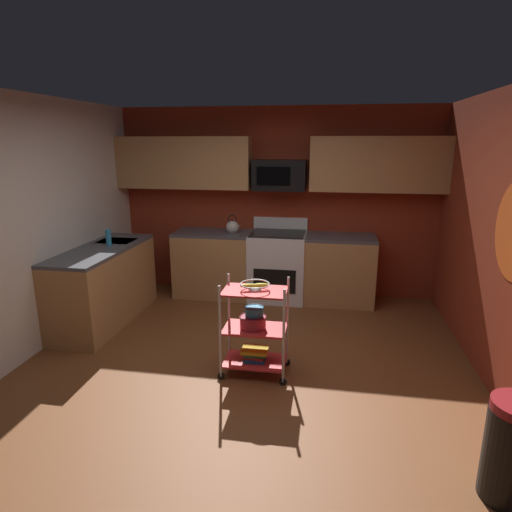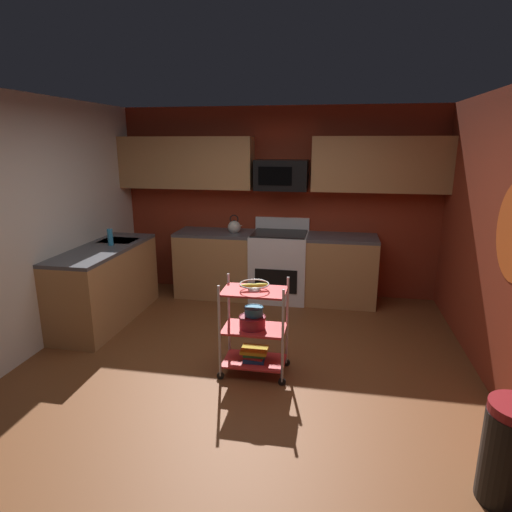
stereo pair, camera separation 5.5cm
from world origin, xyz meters
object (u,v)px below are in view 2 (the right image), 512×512
object	(u,v)px
oven_range	(279,265)
rolling_cart	(254,328)
fruit_bowl	(254,285)
trash_can	(511,454)
microwave	(281,175)
kettle	(234,227)
book_stack	(254,354)
mixing_bowl_large	(252,322)
dish_soap_bottle	(110,237)
mixing_bowl_small	(254,311)

from	to	relation	value
oven_range	rolling_cart	bearing A→B (deg)	-88.91
fruit_bowl	trash_can	bearing A→B (deg)	-34.16
microwave	kettle	distance (m)	0.95
rolling_cart	book_stack	distance (m)	0.26
rolling_cart	mixing_bowl_large	xyz separation A→B (m)	(-0.02, 0.00, 0.07)
kettle	dish_soap_bottle	bearing A→B (deg)	-141.75
oven_range	trash_can	xyz separation A→B (m)	(1.83, -3.28, -0.15)
mixing_bowl_large	trash_can	bearing A→B (deg)	-33.88
fruit_bowl	mixing_bowl_small	world-z (taller)	fruit_bowl
oven_range	book_stack	distance (m)	2.09
dish_soap_bottle	trash_can	bearing A→B (deg)	-31.04
kettle	microwave	bearing A→B (deg)	9.77
mixing_bowl_small	kettle	xyz separation A→B (m)	(-0.66, 2.04, 0.38)
mixing_bowl_small	rolling_cart	bearing A→B (deg)	-66.71
fruit_bowl	dish_soap_bottle	world-z (taller)	dish_soap_bottle
microwave	mixing_bowl_large	bearing A→B (deg)	-89.45
oven_range	kettle	bearing A→B (deg)	-179.65
oven_range	dish_soap_bottle	xyz separation A→B (m)	(-1.92, -1.02, 0.54)
oven_range	mixing_bowl_large	distance (m)	2.07
fruit_bowl	book_stack	size ratio (longest dim) A/B	1.10
rolling_cart	mixing_bowl_large	size ratio (longest dim) A/B	3.63
rolling_cart	mixing_bowl_small	world-z (taller)	rolling_cart
fruit_bowl	mixing_bowl_small	bearing A→B (deg)	113.29
fruit_bowl	book_stack	world-z (taller)	fruit_bowl
fruit_bowl	book_stack	bearing A→B (deg)	26.57
fruit_bowl	trash_can	xyz separation A→B (m)	(1.79, -1.22, -0.55)
mixing_bowl_large	trash_can	xyz separation A→B (m)	(1.81, -1.22, -0.19)
fruit_bowl	microwave	bearing A→B (deg)	91.05
rolling_cart	dish_soap_bottle	bearing A→B (deg)	152.01
microwave	trash_can	bearing A→B (deg)	-61.60
microwave	dish_soap_bottle	distance (m)	2.33
mixing_bowl_large	book_stack	size ratio (longest dim) A/B	1.02
oven_range	microwave	bearing A→B (deg)	90.26
microwave	dish_soap_bottle	xyz separation A→B (m)	(-1.92, -1.13, -0.68)
mixing_bowl_small	kettle	size ratio (longest dim) A/B	0.69
oven_range	fruit_bowl	distance (m)	2.11
oven_range	microwave	world-z (taller)	microwave
oven_range	kettle	xyz separation A→B (m)	(-0.63, -0.00, 0.52)
trash_can	book_stack	bearing A→B (deg)	145.84
oven_range	dish_soap_bottle	distance (m)	2.25
rolling_cart	trash_can	xyz separation A→B (m)	(1.79, -1.22, -0.12)
mixing_bowl_large	mixing_bowl_small	world-z (taller)	mixing_bowl_small
oven_range	fruit_bowl	bearing A→B (deg)	-88.91
dish_soap_bottle	kettle	bearing A→B (deg)	38.25
fruit_bowl	mixing_bowl_small	xyz separation A→B (m)	(-0.01, 0.02, -0.26)
rolling_cart	book_stack	size ratio (longest dim) A/B	3.69
book_stack	oven_range	bearing A→B (deg)	91.09
kettle	trash_can	size ratio (longest dim) A/B	0.40
mixing_bowl_large	dish_soap_bottle	size ratio (longest dim) A/B	1.26
microwave	book_stack	distance (m)	2.64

